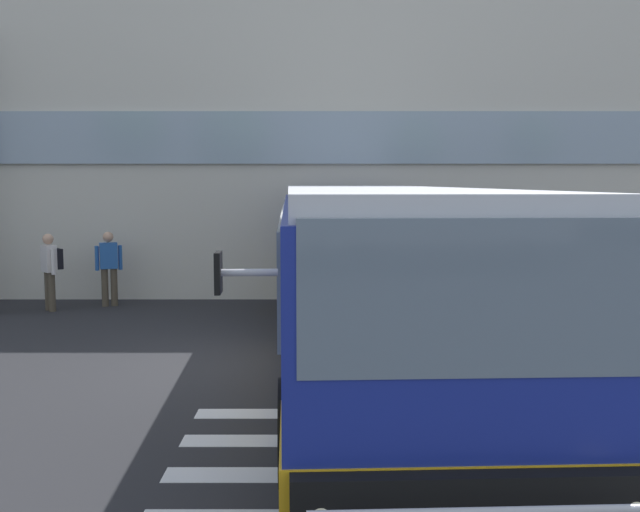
# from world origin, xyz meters

# --- Properties ---
(ground_plane) EXTENTS (80.00, 90.00, 0.02)m
(ground_plane) POSITION_xyz_m (0.00, 0.00, -0.01)
(ground_plane) COLOR #232326
(ground_plane) RESTS_ON ground
(bay_paint_stripes) EXTENTS (4.40, 3.96, 0.01)m
(bay_paint_stripes) POSITION_xyz_m (2.00, -4.20, 0.00)
(bay_paint_stripes) COLOR silver
(bay_paint_stripes) RESTS_ON ground
(terminal_building) EXTENTS (25.29, 13.80, 7.99)m
(terminal_building) POSITION_xyz_m (-0.70, 11.65, 3.99)
(terminal_building) COLOR beige
(terminal_building) RESTS_ON ground
(bus_main_foreground) EXTENTS (3.10, 12.10, 2.70)m
(bus_main_foreground) POSITION_xyz_m (2.06, -0.46, 1.34)
(bus_main_foreground) COLOR navy
(bus_main_foreground) RESTS_ON ground
(passenger_by_doorway) EXTENTS (0.50, 0.52, 1.68)m
(passenger_by_doorway) POSITION_xyz_m (-4.53, 4.53, 0.96)
(passenger_by_doorway) COLOR #4C4233
(passenger_by_doorway) RESTS_ON ground
(passenger_at_curb_edge) EXTENTS (0.56, 0.34, 1.68)m
(passenger_at_curb_edge) POSITION_xyz_m (-3.44, 5.10, 0.93)
(passenger_at_curb_edge) COLOR #4C4233
(passenger_at_curb_edge) RESTS_ON ground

